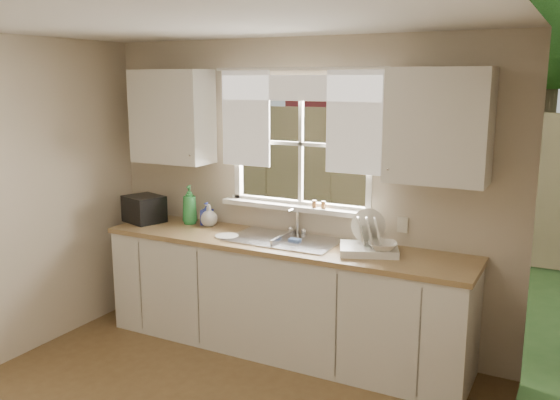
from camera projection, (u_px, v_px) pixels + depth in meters
The scene contains 19 objects.
room_walls at pixel (128, 260), 3.10m from camera, with size 3.62×4.02×2.50m.
ceiling at pixel (124, 10), 2.90m from camera, with size 3.60×4.00×0.02m, color silver.
window at pixel (300, 164), 4.84m from camera, with size 1.38×0.16×1.06m.
curtains at pixel (297, 109), 4.71m from camera, with size 1.50×0.03×0.81m.
base_cabinets at pixel (282, 298), 4.78m from camera, with size 3.00×0.62×0.87m, color silver.
countertop at pixel (282, 244), 4.68m from camera, with size 3.04×0.65×0.04m, color #98794C.
upper_cabinet_left at pixel (172, 117), 5.14m from camera, with size 0.70×0.33×0.80m, color silver.
upper_cabinet_right at pixel (439, 126), 4.10m from camera, with size 0.70×0.33×0.80m, color silver.
wall_outlet at pixel (403, 225), 4.51m from camera, with size 0.08×0.01×0.12m, color beige.
sill_jars at pixel (319, 204), 4.76m from camera, with size 0.12×0.04×0.06m.
sink at pixel (284, 249), 4.72m from camera, with size 0.88×0.52×0.40m.
dish_rack at pixel (369, 244), 4.36m from camera, with size 0.51×0.45×0.30m.
bowl at pixel (382, 246), 4.26m from camera, with size 0.21×0.21×0.05m, color white.
soap_bottle_a at pixel (190, 205), 5.22m from camera, with size 0.13×0.13×0.34m, color green.
soap_bottle_b at pixel (207, 214), 5.20m from camera, with size 0.09×0.09×0.20m, color #3443C3.
soap_bottle_c at pixel (209, 215), 5.16m from camera, with size 0.15×0.15×0.19m, color beige.
saucer at pixel (227, 236), 4.81m from camera, with size 0.19×0.19×0.01m, color white.
cup at pixel (139, 218), 5.25m from camera, with size 0.13×0.13×0.10m, color white.
black_appliance at pixel (144, 209), 5.31m from camera, with size 0.32×0.28×0.24m, color black.
Camera 1 is at (2.09, -2.33, 2.17)m, focal length 38.00 mm.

